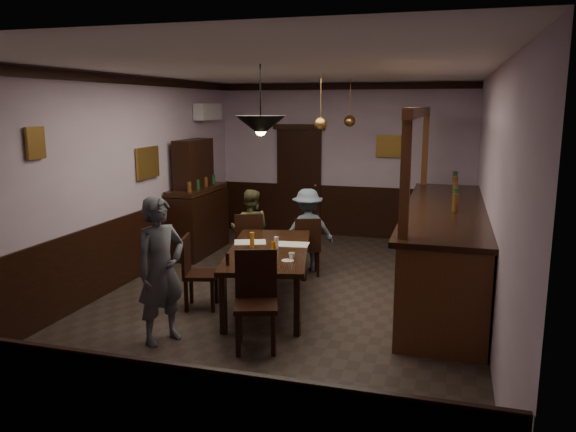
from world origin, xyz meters
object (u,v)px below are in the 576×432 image
at_px(chair_side, 195,269).
at_px(person_seated_right, 307,230).
at_px(chair_far_right, 307,244).
at_px(person_seated_left, 250,230).
at_px(bar_counter, 444,247).
at_px(person_standing, 161,270).
at_px(soda_can, 273,246).
at_px(chair_far_left, 249,241).
at_px(pendant_iron, 261,126).
at_px(chair_near, 256,295).
at_px(sideboard, 197,208).
at_px(pendant_brass_far, 350,121).
at_px(pendant_brass_mid, 321,123).
at_px(dining_table, 269,253).
at_px(coffee_cup, 292,256).

relative_size(chair_side, person_seated_right, 0.73).
distance_m(chair_far_right, person_seated_left, 0.96).
xyz_separation_m(person_seated_right, bar_counter, (2.07, -0.48, -0.01)).
xyz_separation_m(person_standing, soda_can, (0.85, 1.35, 0.00)).
bearing_deg(chair_far_left, pendant_iron, 92.37).
distance_m(chair_far_left, pendant_iron, 2.79).
xyz_separation_m(person_standing, person_seated_left, (-0.02, 2.86, -0.17)).
bearing_deg(chair_near, chair_side, 123.88).
distance_m(person_seated_right, sideboard, 2.20).
relative_size(sideboard, pendant_brass_far, 2.46).
relative_size(person_seated_left, soda_can, 10.71).
bearing_deg(pendant_brass_far, bar_counter, -48.55).
bearing_deg(pendant_brass_mid, bar_counter, -15.78).
bearing_deg(pendant_brass_far, person_seated_right, -104.82).
bearing_deg(sideboard, pendant_iron, -53.15).
distance_m(chair_far_right, chair_side, 2.03).
xyz_separation_m(dining_table, person_seated_right, (0.10, 1.61, -0.03)).
bearing_deg(pendant_brass_far, coffee_cup, -90.88).
xyz_separation_m(chair_side, pendant_brass_far, (1.35, 3.44, 1.78)).
relative_size(coffee_cup, pendant_brass_mid, 0.10).
height_order(chair_far_left, chair_near, chair_near).
relative_size(chair_side, pendant_iron, 1.24).
bearing_deg(bar_counter, dining_table, -152.59).
relative_size(chair_side, pendant_brass_far, 1.17).
distance_m(person_seated_right, pendant_brass_far, 2.22).
xyz_separation_m(chair_side, sideboard, (-1.16, 2.55, 0.28)).
xyz_separation_m(person_seated_right, pendant_brass_far, (0.38, 1.44, 1.65)).
xyz_separation_m(bar_counter, pendant_brass_mid, (-1.89, 0.53, 1.66)).
height_order(pendant_brass_mid, pendant_brass_far, same).
relative_size(person_seated_right, pendant_iron, 1.70).
distance_m(chair_near, pendant_brass_mid, 3.42).
bearing_deg(chair_near, pendant_brass_mid, 71.63).
bearing_deg(sideboard, pendant_brass_mid, -11.96).
bearing_deg(bar_counter, pendant_iron, -136.38).
height_order(dining_table, soda_can, soda_can).
relative_size(chair_far_right, person_standing, 0.56).
relative_size(chair_far_right, pendant_iron, 1.19).
bearing_deg(coffee_cup, chair_near, -112.85).
distance_m(chair_near, bar_counter, 3.07).
bearing_deg(soda_can, chair_far_right, 86.94).
height_order(chair_near, chair_side, chair_near).
relative_size(dining_table, soda_can, 19.70).
height_order(dining_table, pendant_brass_far, pendant_brass_far).
height_order(person_seated_right, pendant_brass_mid, pendant_brass_mid).
xyz_separation_m(chair_far_left, chair_side, (-0.16, -1.55, -0.01)).
xyz_separation_m(chair_far_right, chair_side, (-1.03, -1.74, 0.02)).
bearing_deg(dining_table, bar_counter, 27.41).
height_order(person_standing, pendant_iron, pendant_iron).
height_order(chair_side, pendant_brass_mid, pendant_brass_mid).
bearing_deg(chair_far_left, pendant_brass_mid, -174.32).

